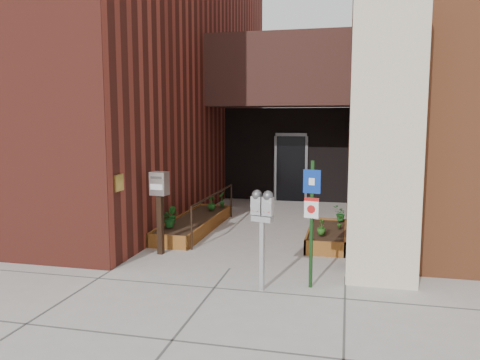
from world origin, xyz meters
The scene contains 15 objects.
ground centered at (0.00, 0.00, 0.00)m, with size 80.00×80.00×0.00m, color #9E9991.
architecture centered at (-0.18, 6.89, 4.98)m, with size 20.00×14.60×10.00m.
planter_left centered at (-1.55, 2.70, 0.13)m, with size 0.90×3.60×0.30m.
planter_right centered at (1.60, 2.20, 0.13)m, with size 0.80×2.20×0.30m.
handrail centered at (-1.05, 2.65, 0.75)m, with size 0.04×3.34×0.90m.
parking_meter centered at (0.74, -0.92, 1.21)m, with size 0.36×0.21×1.56m.
sign_post centered at (1.46, -0.63, 1.23)m, with size 0.27×0.09×2.00m.
payment_dropbox centered at (-1.55, 0.58, 1.17)m, with size 0.35×0.28×1.62m.
shrub_left_a centered at (-1.76, 1.62, 0.50)m, with size 0.36×0.36×0.40m, color #1A5C1E.
shrub_left_b centered at (-1.85, 1.98, 0.49)m, with size 0.21×0.21×0.38m, color #195317.
shrub_left_c centered at (-1.42, 3.68, 0.48)m, with size 0.21×0.21×0.37m, color #1B5B1A.
shrub_left_d centered at (-1.28, 4.18, 0.51)m, with size 0.22×0.22×0.41m, color #1B5E1D.
shrub_right_a centered at (1.50, 1.65, 0.46)m, with size 0.18×0.18×0.33m, color #275C1A.
shrub_right_b centered at (1.85, 2.32, 0.45)m, with size 0.16×0.16×0.31m, color #255418.
shrub_right_c centered at (1.85, 3.10, 0.47)m, with size 0.31×0.31×0.34m, color #1C6322.
Camera 1 is at (1.98, -7.76, 2.61)m, focal length 35.00 mm.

